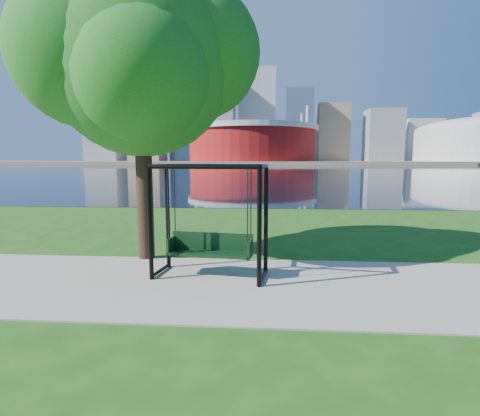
# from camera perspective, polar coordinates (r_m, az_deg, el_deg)

# --- Properties ---
(ground) EXTENTS (900.00, 900.00, 0.00)m
(ground) POSITION_cam_1_polar(r_m,az_deg,el_deg) (8.43, -0.48, -10.63)
(ground) COLOR #1E5114
(ground) RESTS_ON ground
(path) EXTENTS (120.00, 4.00, 0.03)m
(path) POSITION_cam_1_polar(r_m,az_deg,el_deg) (7.95, -0.79, -11.63)
(path) COLOR #9E937F
(path) RESTS_ON ground
(river) EXTENTS (900.00, 180.00, 0.02)m
(river) POSITION_cam_1_polar(r_m,az_deg,el_deg) (110.02, 4.04, 5.91)
(river) COLOR black
(river) RESTS_ON ground
(far_bank) EXTENTS (900.00, 228.00, 2.00)m
(far_bank) POSITION_cam_1_polar(r_m,az_deg,el_deg) (313.99, 4.28, 6.96)
(far_bank) COLOR #937F60
(far_bank) RESTS_ON ground
(stadium) EXTENTS (83.00, 83.00, 32.00)m
(stadium) POSITION_cam_1_polar(r_m,az_deg,el_deg) (243.50, 1.88, 10.01)
(stadium) COLOR maroon
(stadium) RESTS_ON far_bank
(skyline) EXTENTS (392.00, 66.00, 96.50)m
(skyline) POSITION_cam_1_polar(r_m,az_deg,el_deg) (329.11, 3.58, 13.07)
(skyline) COLOR gray
(skyline) RESTS_ON far_bank
(swing) EXTENTS (2.56, 1.36, 2.51)m
(swing) POSITION_cam_1_polar(r_m,az_deg,el_deg) (8.26, -4.59, -2.35)
(swing) COLOR black
(swing) RESTS_ON ground
(park_tree) EXTENTS (5.94, 5.36, 7.37)m
(park_tree) POSITION_cam_1_polar(r_m,az_deg,el_deg) (10.39, -15.12, 21.12)
(park_tree) COLOR black
(park_tree) RESTS_ON ground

